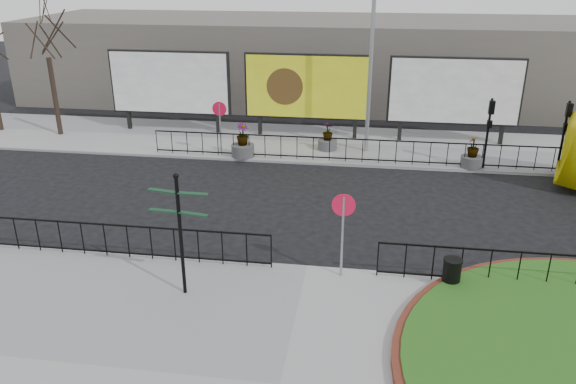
% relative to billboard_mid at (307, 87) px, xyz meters
% --- Properties ---
extents(ground, '(90.00, 90.00, 0.00)m').
position_rel_billboard_mid_xyz_m(ground, '(1.50, -12.97, -2.60)').
color(ground, black).
rests_on(ground, ground).
extents(pavement_far, '(44.00, 6.00, 0.12)m').
position_rel_billboard_mid_xyz_m(pavement_far, '(1.50, -0.97, -2.54)').
color(pavement_far, gray).
rests_on(pavement_far, ground).
extents(railing_near_left, '(10.00, 0.10, 1.10)m').
position_rel_billboard_mid_xyz_m(railing_near_left, '(-4.50, -13.27, -1.93)').
color(railing_near_left, black).
rests_on(railing_near_left, pavement_near).
extents(railing_near_right, '(9.00, 0.10, 1.10)m').
position_rel_billboard_mid_xyz_m(railing_near_right, '(8.00, -13.27, -1.93)').
color(railing_near_right, black).
rests_on(railing_near_right, pavement_near).
extents(railing_far, '(18.00, 0.10, 1.10)m').
position_rel_billboard_mid_xyz_m(railing_far, '(2.50, -3.67, -1.93)').
color(railing_far, black).
rests_on(railing_far, pavement_far).
extents(speed_sign_far, '(0.64, 0.07, 2.47)m').
position_rel_billboard_mid_xyz_m(speed_sign_far, '(-3.50, -3.57, -0.68)').
color(speed_sign_far, gray).
rests_on(speed_sign_far, pavement_far).
extents(speed_sign_near, '(0.64, 0.07, 2.47)m').
position_rel_billboard_mid_xyz_m(speed_sign_near, '(2.50, -13.37, -0.68)').
color(speed_sign_near, gray).
rests_on(speed_sign_near, pavement_near).
extents(billboard_left, '(6.20, 0.31, 4.10)m').
position_rel_billboard_mid_xyz_m(billboard_left, '(-7.00, 0.00, 0.00)').
color(billboard_left, black).
rests_on(billboard_left, pavement_far).
extents(billboard_mid, '(6.20, 0.31, 4.10)m').
position_rel_billboard_mid_xyz_m(billboard_mid, '(0.00, 0.00, 0.00)').
color(billboard_mid, black).
rests_on(billboard_mid, pavement_far).
extents(billboard_right, '(6.20, 0.31, 4.10)m').
position_rel_billboard_mid_xyz_m(billboard_right, '(7.00, 0.00, 0.00)').
color(billboard_right, black).
rests_on(billboard_right, pavement_far).
extents(lamp_post, '(0.74, 0.18, 9.23)m').
position_rel_billboard_mid_xyz_m(lamp_post, '(3.01, -1.97, 2.23)').
color(lamp_post, gray).
rests_on(lamp_post, pavement_far).
extents(signal_pole_a, '(0.22, 0.26, 3.00)m').
position_rel_billboard_mid_xyz_m(signal_pole_a, '(8.00, -3.63, -0.50)').
color(signal_pole_a, black).
rests_on(signal_pole_a, pavement_far).
extents(signal_pole_b, '(0.22, 0.26, 3.00)m').
position_rel_billboard_mid_xyz_m(signal_pole_b, '(11.00, -3.63, -0.50)').
color(signal_pole_b, black).
rests_on(signal_pole_b, pavement_far).
extents(tree_left, '(2.00, 2.00, 7.00)m').
position_rel_billboard_mid_xyz_m(tree_left, '(-12.50, -1.47, 1.02)').
color(tree_left, '#2D2119').
rests_on(tree_left, pavement_far).
extents(building_backdrop, '(40.00, 10.00, 5.00)m').
position_rel_billboard_mid_xyz_m(building_backdrop, '(1.50, 9.03, -0.10)').
color(building_backdrop, '#5A544F').
rests_on(building_backdrop, ground).
extents(fingerpost_sign, '(1.59, 0.39, 3.39)m').
position_rel_billboard_mid_xyz_m(fingerpost_sign, '(-1.56, -14.86, -0.43)').
color(fingerpost_sign, black).
rests_on(fingerpost_sign, pavement_near).
extents(litter_bin, '(0.52, 0.52, 0.85)m').
position_rel_billboard_mid_xyz_m(litter_bin, '(5.47, -13.57, -2.05)').
color(litter_bin, black).
rests_on(litter_bin, pavement_near).
extents(planter_a, '(1.03, 1.03, 1.52)m').
position_rel_billboard_mid_xyz_m(planter_a, '(-2.50, -3.57, -1.95)').
color(planter_a, '#4C4C4F').
rests_on(planter_a, pavement_far).
extents(planter_b, '(0.89, 0.89, 1.31)m').
position_rel_billboard_mid_xyz_m(planter_b, '(1.21, -2.04, -2.03)').
color(planter_b, '#4C4C4F').
rests_on(planter_b, pavement_far).
extents(planter_c, '(0.91, 0.91, 1.39)m').
position_rel_billboard_mid_xyz_m(planter_c, '(7.50, -3.57, -1.98)').
color(planter_c, '#4C4C4F').
rests_on(planter_c, pavement_far).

